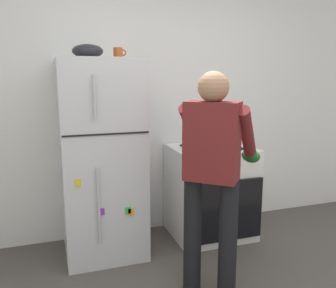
{
  "coord_description": "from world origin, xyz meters",
  "views": [
    {
      "loc": [
        -0.95,
        -1.47,
        1.57
      ],
      "look_at": [
        -0.01,
        1.32,
        1.0
      ],
      "focal_mm": 38.12,
      "sensor_mm": 36.0,
      "label": 1
    }
  ],
  "objects_px": {
    "person_cook": "(213,165)",
    "refrigerator": "(101,159)",
    "red_pot": "(198,142)",
    "stove_range": "(211,192)",
    "coffee_mug": "(118,53)",
    "mixing_bowl": "(88,51)",
    "pepper_mill": "(230,134)"
  },
  "relations": [
    {
      "from": "person_cook",
      "to": "refrigerator",
      "type": "bearing_deg",
      "value": 126.63
    },
    {
      "from": "red_pot",
      "to": "stove_range",
      "type": "bearing_deg",
      "value": 13.92
    },
    {
      "from": "coffee_mug",
      "to": "mixing_bowl",
      "type": "distance_m",
      "value": 0.27
    },
    {
      "from": "stove_range",
      "to": "coffee_mug",
      "type": "xyz_separation_m",
      "value": [
        -0.87,
        0.06,
        1.31
      ]
    },
    {
      "from": "refrigerator",
      "to": "person_cook",
      "type": "bearing_deg",
      "value": -53.37
    },
    {
      "from": "red_pot",
      "to": "coffee_mug",
      "type": "distance_m",
      "value": 1.07
    },
    {
      "from": "person_cook",
      "to": "coffee_mug",
      "type": "bearing_deg",
      "value": 116.77
    },
    {
      "from": "coffee_mug",
      "to": "pepper_mill",
      "type": "distance_m",
      "value": 1.42
    },
    {
      "from": "refrigerator",
      "to": "stove_range",
      "type": "relative_size",
      "value": 1.91
    },
    {
      "from": "red_pot",
      "to": "coffee_mug",
      "type": "bearing_deg",
      "value": 172.0
    },
    {
      "from": "person_cook",
      "to": "red_pot",
      "type": "height_order",
      "value": "person_cook"
    },
    {
      "from": "mixing_bowl",
      "to": "coffee_mug",
      "type": "bearing_deg",
      "value": 10.78
    },
    {
      "from": "red_pot",
      "to": "pepper_mill",
      "type": "height_order",
      "value": "pepper_mill"
    },
    {
      "from": "mixing_bowl",
      "to": "stove_range",
      "type": "bearing_deg",
      "value": -0.52
    },
    {
      "from": "refrigerator",
      "to": "pepper_mill",
      "type": "height_order",
      "value": "refrigerator"
    },
    {
      "from": "coffee_mug",
      "to": "mixing_bowl",
      "type": "relative_size",
      "value": 0.45
    },
    {
      "from": "refrigerator",
      "to": "mixing_bowl",
      "type": "height_order",
      "value": "mixing_bowl"
    },
    {
      "from": "stove_range",
      "to": "mixing_bowl",
      "type": "relative_size",
      "value": 3.57
    },
    {
      "from": "stove_range",
      "to": "pepper_mill",
      "type": "bearing_deg",
      "value": 35.04
    },
    {
      "from": "stove_range",
      "to": "coffee_mug",
      "type": "relative_size",
      "value": 8.0
    },
    {
      "from": "stove_range",
      "to": "person_cook",
      "type": "bearing_deg",
      "value": -115.36
    },
    {
      "from": "red_pot",
      "to": "mixing_bowl",
      "type": "bearing_deg",
      "value": 177.06
    },
    {
      "from": "stove_range",
      "to": "red_pot",
      "type": "relative_size",
      "value": 2.8
    },
    {
      "from": "refrigerator",
      "to": "red_pot",
      "type": "bearing_deg",
      "value": -3.18
    },
    {
      "from": "refrigerator",
      "to": "stove_range",
      "type": "distance_m",
      "value": 1.13
    },
    {
      "from": "person_cook",
      "to": "coffee_mug",
      "type": "height_order",
      "value": "coffee_mug"
    },
    {
      "from": "red_pot",
      "to": "mixing_bowl",
      "type": "xyz_separation_m",
      "value": [
        -0.97,
        0.05,
        0.8
      ]
    },
    {
      "from": "refrigerator",
      "to": "stove_range",
      "type": "xyz_separation_m",
      "value": [
        1.05,
        -0.01,
        -0.41
      ]
    },
    {
      "from": "refrigerator",
      "to": "red_pot",
      "type": "height_order",
      "value": "refrigerator"
    },
    {
      "from": "stove_range",
      "to": "mixing_bowl",
      "type": "bearing_deg",
      "value": 179.48
    },
    {
      "from": "coffee_mug",
      "to": "refrigerator",
      "type": "bearing_deg",
      "value": -164.6
    },
    {
      "from": "stove_range",
      "to": "red_pot",
      "type": "distance_m",
      "value": 0.54
    }
  ]
}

